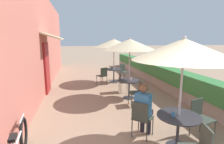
{
  "coord_description": "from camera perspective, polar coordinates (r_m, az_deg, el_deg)",
  "views": [
    {
      "loc": [
        -1.16,
        -1.32,
        2.22
      ],
      "look_at": [
        0.15,
        5.06,
        1.0
      ],
      "focal_mm": 28.0,
      "sensor_mm": 36.0,
      "label": 1
    }
  ],
  "objects": [
    {
      "name": "patio_umbrella_mid",
      "position": [
        6.46,
        5.84,
        8.89
      ],
      "size": [
        1.98,
        1.98,
        2.28
      ],
      "color": "#B7B7BC",
      "rests_on": "ground_plane"
    },
    {
      "name": "cafe_chair_far_left",
      "position": [
        8.56,
        -3.07,
        -0.88
      ],
      "size": [
        0.54,
        0.54,
        0.87
      ],
      "rotation": [
        0.0,
        0.0,
        6.77
      ],
      "color": "#384238",
      "rests_on": "ground_plane"
    },
    {
      "name": "cafe_chair_mid_right",
      "position": [
        7.39,
        3.43,
        -2.74
      ],
      "size": [
        0.41,
        0.41,
        0.87
      ],
      "rotation": [
        0.0,
        0.0,
        10.97
      ],
      "color": "#384238",
      "rests_on": "ground_plane"
    },
    {
      "name": "cafe_chair_near_right",
      "position": [
        4.1,
        9.62,
        -14.07
      ],
      "size": [
        0.57,
        0.57,
        0.87
      ],
      "rotation": [
        0.0,
        0.0,
        5.5
      ],
      "color": "#384238",
      "rests_on": "ground_plane"
    },
    {
      "name": "planter_hedge",
      "position": [
        9.28,
        13.53,
        -0.14
      ],
      "size": [
        0.6,
        13.06,
        1.01
      ],
      "color": "gray",
      "rests_on": "ground_plane"
    },
    {
      "name": "coffee_cup_near",
      "position": [
        3.79,
        19.32,
        -12.86
      ],
      "size": [
        0.07,
        0.07,
        0.09
      ],
      "color": "teal",
      "rests_on": "patio_table_near"
    },
    {
      "name": "seated_patron_near_right",
      "position": [
        4.13,
        10.33,
        -11.35
      ],
      "size": [
        0.51,
        0.51,
        1.25
      ],
      "rotation": [
        0.0,
        0.0,
        5.5
      ],
      "color": "#23232D",
      "rests_on": "ground_plane"
    },
    {
      "name": "patio_umbrella_far",
      "position": [
        8.93,
        0.61,
        9.4
      ],
      "size": [
        1.98,
        1.98,
        2.28
      ],
      "color": "#B7B7BC",
      "rests_on": "ground_plane"
    },
    {
      "name": "patio_umbrella_near",
      "position": [
        3.58,
        22.42,
        6.83
      ],
      "size": [
        1.98,
        1.98,
        2.28
      ],
      "color": "#B7B7BC",
      "rests_on": "ground_plane"
    },
    {
      "name": "cafe_chair_far_right",
      "position": [
        9.65,
        3.84,
        0.42
      ],
      "size": [
        0.54,
        0.54,
        0.87
      ],
      "rotation": [
        0.0,
        0.0,
        9.91
      ],
      "color": "#384238",
      "rests_on": "ground_plane"
    },
    {
      "name": "patio_table_far",
      "position": [
        9.09,
        0.59,
        -0.07
      ],
      "size": [
        0.87,
        0.87,
        0.7
      ],
      "color": "#28282D",
      "rests_on": "ground_plane"
    },
    {
      "name": "patio_table_near",
      "position": [
        3.95,
        20.84,
        -15.32
      ],
      "size": [
        0.87,
        0.87,
        0.7
      ],
      "color": "#28282D",
      "rests_on": "ground_plane"
    },
    {
      "name": "cafe_chair_mid_left",
      "position": [
        5.98,
        8.28,
        -6.04
      ],
      "size": [
        0.41,
        0.41,
        0.87
      ],
      "rotation": [
        0.0,
        0.0,
        7.82
      ],
      "color": "#384238",
      "rests_on": "ground_plane"
    },
    {
      "name": "patio_table_mid",
      "position": [
        6.67,
        5.6,
        -4.06
      ],
      "size": [
        0.87,
        0.87,
        0.7
      ],
      "color": "#28282D",
      "rests_on": "ground_plane"
    },
    {
      "name": "coffee_cup_far",
      "position": [
        9.19,
        -0.02,
        1.38
      ],
      "size": [
        0.07,
        0.07,
        0.09
      ],
      "color": "#232328",
      "rests_on": "patio_table_far"
    },
    {
      "name": "coffee_cup_mid",
      "position": [
        6.6,
        6.26,
        -2.35
      ],
      "size": [
        0.07,
        0.07,
        0.09
      ],
      "color": "white",
      "rests_on": "patio_table_mid"
    },
    {
      "name": "cafe_chair_near_left",
      "position": [
        4.56,
        26.87,
        -12.48
      ],
      "size": [
        0.49,
        0.49,
        0.87
      ],
      "rotation": [
        0.0,
        0.0,
        3.41
      ],
      "color": "#384238",
      "rests_on": "ground_plane"
    },
    {
      "name": "cafe_facade_wall",
      "position": [
        8.33,
        -21.43,
        9.0
      ],
      "size": [
        0.98,
        14.06,
        4.2
      ],
      "color": "#C66B5B",
      "rests_on": "ground_plane"
    }
  ]
}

